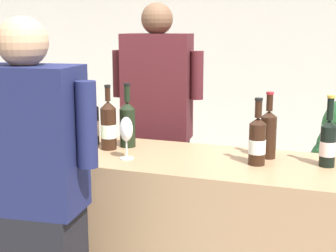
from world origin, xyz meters
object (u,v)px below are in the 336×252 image
(wine_bottle_2, at_px, (108,126))
(wine_bottle_6, at_px, (50,122))
(wine_bottle_3, at_px, (328,142))
(wine_glass, at_px, (126,131))
(person_server, at_px, (158,147))
(wine_bottle_0, at_px, (268,132))
(wine_bottle_5, at_px, (92,123))
(person_guest, at_px, (34,226))
(wine_bottle_1, at_px, (127,123))
(wine_bottle_4, at_px, (257,141))

(wine_bottle_2, bearing_deg, wine_bottle_6, -177.23)
(wine_bottle_3, bearing_deg, wine_glass, -168.44)
(wine_bottle_2, bearing_deg, person_server, 84.99)
(wine_bottle_0, distance_m, person_server, 0.92)
(wine_bottle_0, height_order, wine_bottle_5, same)
(wine_bottle_2, xyz_separation_m, wine_bottle_5, (-0.13, 0.06, -0.01))
(wine_bottle_6, relative_size, person_guest, 0.20)
(wine_bottle_1, relative_size, wine_bottle_5, 1.05)
(wine_bottle_0, bearing_deg, wine_bottle_4, -102.64)
(wine_bottle_0, bearing_deg, person_server, 147.69)
(wine_bottle_4, height_order, person_guest, person_guest)
(wine_bottle_0, bearing_deg, wine_bottle_2, -172.67)
(wine_bottle_4, xyz_separation_m, person_server, (-0.72, 0.61, -0.24))
(wine_glass, distance_m, person_guest, 0.62)
(wine_bottle_5, distance_m, person_server, 0.60)
(wine_bottle_0, relative_size, wine_bottle_1, 0.95)
(wine_bottle_0, distance_m, wine_bottle_2, 0.81)
(wine_bottle_1, xyz_separation_m, wine_glass, (0.09, -0.22, 0.01))
(wine_bottle_5, bearing_deg, wine_bottle_2, -25.84)
(wine_glass, bearing_deg, person_server, 99.00)
(person_guest, bearing_deg, wine_bottle_6, 116.39)
(wine_bottle_6, relative_size, wine_glass, 1.56)
(wine_bottle_4, xyz_separation_m, wine_bottle_5, (-0.90, 0.10, 0.00))
(person_server, height_order, person_guest, person_server)
(wine_bottle_4, bearing_deg, wine_bottle_0, 77.36)
(wine_bottle_6, xyz_separation_m, person_guest, (0.31, -0.62, -0.29))
(wine_glass, bearing_deg, wine_bottle_1, 112.85)
(wine_bottle_0, relative_size, wine_glass, 1.57)
(wine_bottle_5, bearing_deg, wine_bottle_1, 5.24)
(wine_glass, bearing_deg, wine_bottle_5, 145.37)
(wine_bottle_2, distance_m, person_guest, 0.71)
(wine_bottle_5, bearing_deg, person_guest, -81.84)
(wine_bottle_2, bearing_deg, wine_bottle_0, 7.33)
(wine_bottle_0, height_order, wine_bottle_1, wine_bottle_1)
(wine_bottle_2, xyz_separation_m, person_server, (0.05, 0.58, -0.25))
(wine_bottle_0, distance_m, wine_bottle_5, 0.93)
(wine_bottle_0, height_order, wine_glass, wine_bottle_0)
(wine_bottle_4, distance_m, wine_glass, 0.62)
(wine_bottle_5, bearing_deg, wine_bottle_4, -6.08)
(wine_bottle_0, bearing_deg, wine_bottle_6, -174.02)
(person_server, relative_size, person_guest, 1.06)
(wine_bottle_6, bearing_deg, wine_bottle_4, -0.84)
(wine_bottle_2, relative_size, wine_glass, 1.64)
(wine_bottle_4, relative_size, wine_bottle_5, 0.96)
(person_server, bearing_deg, wine_bottle_6, -123.25)
(wine_bottle_0, xyz_separation_m, wine_glass, (-0.64, -0.24, 0.01))
(wine_bottle_3, relative_size, wine_bottle_6, 1.02)
(wine_bottle_6, xyz_separation_m, wine_glass, (0.50, -0.12, 0.02))
(wine_bottle_1, distance_m, wine_bottle_6, 0.42)
(wine_glass, bearing_deg, wine_bottle_3, 11.56)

